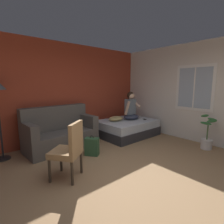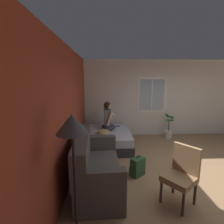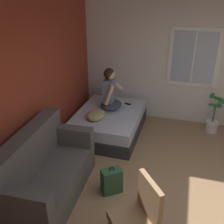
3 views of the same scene
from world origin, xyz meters
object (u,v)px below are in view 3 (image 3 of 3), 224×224
potted_plant (213,119)px  couch (45,173)px  person_seated (110,93)px  throw_pillow (96,115)px  bed (109,123)px  cell_phone (128,104)px  backpack (111,181)px  side_chair (138,216)px

potted_plant → couch: bearing=137.7°
person_seated → throw_pillow: 0.61m
bed → cell_phone: size_ratio=12.08×
person_seated → backpack: bearing=-162.6°
side_chair → potted_plant: bearing=-17.0°
backpack → potted_plant: potted_plant is taller
bed → side_chair: bearing=-155.9°
backpack → person_seated: bearing=17.4°
bed → potted_plant: 2.21m
couch → potted_plant: 3.64m
bed → backpack: (-1.69, -0.56, -0.04)m
backpack → cell_phone: size_ratio=3.18×
bed → backpack: size_ratio=3.80×
backpack → throw_pillow: size_ratio=0.95×
couch → backpack: (0.34, -0.90, -0.20)m
throw_pillow → potted_plant: (0.97, -2.28, -0.25)m
bed → potted_plant: potted_plant is taller
couch → cell_phone: size_ratio=12.05×
backpack → cell_phone: (2.20, 0.28, 0.29)m
cell_phone → potted_plant: bearing=115.2°
backpack → cell_phone: bearing=7.2°
bed → backpack: bed is taller
bed → cell_phone: cell_phone is taller
bed → person_seated: size_ratio=1.99×
bed → side_chair: size_ratio=1.78×
couch → person_seated: person_seated is taller
backpack → potted_plant: bearing=-33.4°
backpack → cell_phone: 2.24m
couch → throw_pillow: couch is taller
person_seated → couch: bearing=172.2°
throw_pillow → cell_phone: bearing=-28.6°
bed → throw_pillow: size_ratio=3.62×
backpack → potted_plant: 2.81m
potted_plant → side_chair: bearing=163.0°
couch → side_chair: bearing=-108.9°
couch → side_chair: (-0.50, -1.47, 0.14)m
couch → potted_plant: bearing=-42.3°
side_chair → cell_phone: 3.16m
throw_pillow → cell_phone: size_ratio=3.33×
couch → throw_pillow: (1.72, -0.17, 0.16)m
cell_phone → side_chair: bearing=36.1°
bed → backpack: bearing=-161.5°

